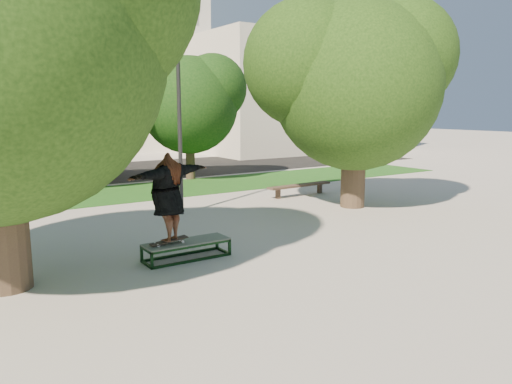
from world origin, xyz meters
TOP-DOWN VIEW (x-y plane):
  - ground at (0.00, 0.00)m, footprint 120.00×120.00m
  - grass_strip at (1.00, 9.50)m, footprint 30.00×4.00m
  - asphalt_strip at (0.00, 16.00)m, footprint 40.00×8.00m
  - tree_right at (5.92, 3.08)m, footprint 6.24×5.33m
  - bg_tree_mid at (-1.08, 12.08)m, footprint 5.76×4.92m
  - bg_tree_right at (4.43, 11.57)m, footprint 5.04×4.31m
  - lamppost at (1.00, 5.00)m, footprint 0.25×0.15m
  - side_building at (18.00, 22.00)m, footprint 15.00×10.00m
  - grind_box at (-0.84, 0.86)m, footprint 1.80×0.60m
  - skater_rig at (-1.22, 0.86)m, footprint 2.25×1.43m
  - bench at (5.86, 5.51)m, footprint 2.71×0.49m
  - car_grey at (-1.72, 15.13)m, footprint 2.92×5.50m
  - car_silver_b at (0.50, 15.24)m, footprint 3.05×5.68m

SIDE VIEW (x-z plane):
  - ground at x=0.00m, z-range 0.00..0.00m
  - asphalt_strip at x=0.00m, z-range 0.00..0.01m
  - grass_strip at x=1.00m, z-range 0.00..0.02m
  - grind_box at x=-0.84m, z-range 0.00..0.38m
  - bench at x=5.86m, z-range 0.14..0.55m
  - car_grey at x=-1.72m, z-range 0.00..1.47m
  - car_silver_b at x=0.50m, z-range 0.00..1.57m
  - skater_rig at x=-1.22m, z-range 0.41..2.28m
  - lamppost at x=1.00m, z-range 0.10..6.21m
  - bg_tree_right at x=4.43m, z-range 0.77..6.21m
  - side_building at x=18.00m, z-range 0.00..8.00m
  - bg_tree_mid at x=-1.08m, z-range 0.90..7.14m
  - tree_right at x=5.92m, z-range 0.84..7.35m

